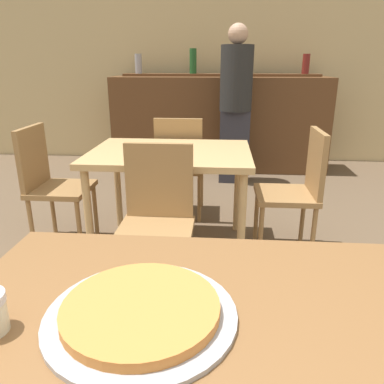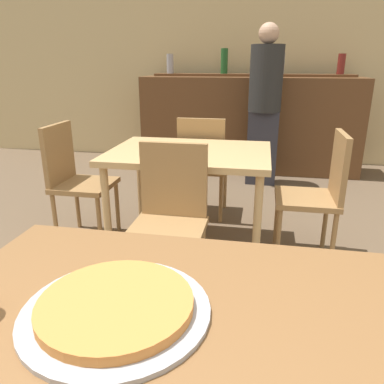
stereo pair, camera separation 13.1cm
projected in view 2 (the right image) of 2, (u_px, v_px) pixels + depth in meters
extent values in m
cube|color=#D1B784|center=(254.00, 52.00, 4.79)|extent=(8.00, 0.05, 2.80)
cube|color=brown|center=(176.00, 326.00, 0.82)|extent=(1.18, 0.79, 0.04)
cylinder|color=brown|center=(56.00, 333.00, 1.35)|extent=(0.05, 0.05, 0.71)
cylinder|color=brown|center=(367.00, 375.00, 1.17)|extent=(0.05, 0.05, 0.71)
cube|color=tan|center=(190.00, 153.00, 2.53)|extent=(1.07, 0.81, 0.04)
cylinder|color=tan|center=(107.00, 217.00, 2.41)|extent=(0.05, 0.05, 0.68)
cylinder|color=tan|center=(257.00, 228.00, 2.24)|extent=(0.05, 0.05, 0.68)
cylinder|color=tan|center=(140.00, 184.00, 3.04)|extent=(0.05, 0.05, 0.68)
cylinder|color=tan|center=(259.00, 192.00, 2.88)|extent=(0.05, 0.05, 0.68)
cube|color=brown|center=(249.00, 124.00, 4.59)|extent=(2.60, 0.56, 1.12)
cube|color=brown|center=(252.00, 75.00, 4.53)|extent=(2.39, 0.24, 0.03)
cylinder|color=#9999A3|center=(170.00, 64.00, 4.67)|extent=(0.09, 0.09, 0.23)
cylinder|color=#1E5123|center=(224.00, 61.00, 4.54)|extent=(0.09, 0.09, 0.29)
cylinder|color=#9999A3|center=(281.00, 63.00, 4.43)|extent=(0.08, 0.08, 0.24)
cylinder|color=maroon|center=(341.00, 64.00, 4.32)|extent=(0.09, 0.09, 0.23)
cube|color=olive|center=(167.00, 231.00, 2.01)|extent=(0.40, 0.40, 0.04)
cube|color=olive|center=(174.00, 180.00, 2.10)|extent=(0.38, 0.04, 0.43)
cylinder|color=olive|center=(128.00, 280.00, 1.95)|extent=(0.03, 0.03, 0.41)
cylinder|color=olive|center=(192.00, 287.00, 1.90)|extent=(0.03, 0.03, 0.41)
cylinder|color=olive|center=(147.00, 250.00, 2.27)|extent=(0.03, 0.03, 0.41)
cylinder|color=olive|center=(203.00, 255.00, 2.21)|extent=(0.03, 0.03, 0.41)
cube|color=olive|center=(204.00, 167.00, 3.22)|extent=(0.40, 0.40, 0.04)
cube|color=olive|center=(201.00, 145.00, 2.98)|extent=(0.38, 0.04, 0.43)
cylinder|color=olive|center=(225.00, 187.00, 3.42)|extent=(0.03, 0.03, 0.41)
cylinder|color=olive|center=(189.00, 185.00, 3.48)|extent=(0.03, 0.03, 0.41)
cylinder|color=olive|center=(221.00, 199.00, 3.11)|extent=(0.03, 0.03, 0.41)
cylinder|color=olive|center=(181.00, 197.00, 3.17)|extent=(0.03, 0.03, 0.41)
cube|color=olive|center=(85.00, 185.00, 2.75)|extent=(0.40, 0.40, 0.04)
cube|color=olive|center=(59.00, 154.00, 2.71)|extent=(0.04, 0.38, 0.43)
cylinder|color=olive|center=(100.00, 224.00, 2.64)|extent=(0.03, 0.03, 0.41)
cylinder|color=olive|center=(117.00, 207.00, 2.95)|extent=(0.03, 0.03, 0.41)
cylinder|color=olive|center=(55.00, 220.00, 2.70)|extent=(0.03, 0.03, 0.41)
cylinder|color=olive|center=(77.00, 204.00, 3.01)|extent=(0.03, 0.03, 0.41)
cube|color=olive|center=(306.00, 199.00, 2.48)|extent=(0.40, 0.40, 0.04)
cube|color=olive|center=(339.00, 167.00, 2.37)|extent=(0.04, 0.38, 0.43)
cylinder|color=olive|center=(277.00, 218.00, 2.74)|extent=(0.03, 0.03, 0.41)
cylinder|color=olive|center=(278.00, 238.00, 2.42)|extent=(0.03, 0.03, 0.41)
cylinder|color=olive|center=(325.00, 221.00, 2.68)|extent=(0.03, 0.03, 0.41)
cylinder|color=olive|center=(333.00, 242.00, 2.36)|extent=(0.03, 0.03, 0.41)
cylinder|color=#A3A3A8|center=(116.00, 311.00, 0.83)|extent=(0.42, 0.42, 0.01)
cylinder|color=#CC7A38|center=(116.00, 304.00, 0.83)|extent=(0.34, 0.34, 0.02)
cube|color=#2D2D38|center=(262.00, 148.00, 4.08)|extent=(0.32, 0.18, 0.79)
cylinder|color=#262626|center=(266.00, 79.00, 3.84)|extent=(0.34, 0.34, 0.66)
sphere|color=tan|center=(269.00, 33.00, 3.70)|extent=(0.20, 0.20, 0.20)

